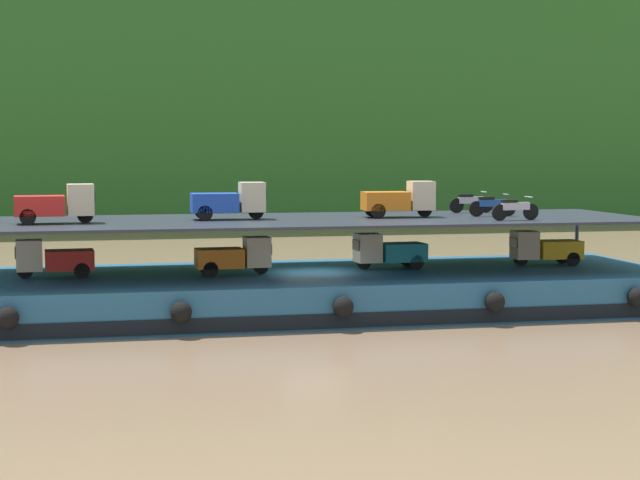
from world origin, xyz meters
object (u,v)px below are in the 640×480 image
mini_truck_lower_stern (53,259)px  motorcycle_upper_port (515,209)px  mini_truck_upper_mid (230,201)px  motorcycle_upper_stbd (471,202)px  mini_truck_upper_fore (400,199)px  mini_truck_lower_mid (388,251)px  mini_truck_lower_fore (545,248)px  motorcycle_upper_centre (492,205)px  mini_truck_lower_aft (235,256)px  cargo_barge (314,292)px  mini_truck_upper_stern (56,204)px

mini_truck_lower_stern → motorcycle_upper_port: bearing=-9.2°
mini_truck_upper_mid → motorcycle_upper_stbd: size_ratio=1.45×
mini_truck_lower_stern → mini_truck_upper_fore: (12.90, -0.10, 2.00)m
mini_truck_lower_mid → mini_truck_upper_fore: mini_truck_upper_fore is taller
mini_truck_lower_fore → mini_truck_upper_fore: bearing=-179.2°
mini_truck_lower_mid → motorcycle_upper_centre: motorcycle_upper_centre is taller
mini_truck_lower_aft → mini_truck_upper_fore: (6.43, 0.42, 2.00)m
motorcycle_upper_port → mini_truck_upper_fore: bearing=144.6°
cargo_barge → mini_truck_lower_mid: size_ratio=9.68×
motorcycle_upper_centre → motorcycle_upper_stbd: bearing=89.2°
mini_truck_upper_mid → mini_truck_lower_mid: bearing=1.5°
cargo_barge → mini_truck_upper_stern: (-9.35, -0.52, 3.44)m
mini_truck_upper_stern → motorcycle_upper_stbd: 16.71m
mini_truck_lower_aft → mini_truck_lower_fore: 12.47m
mini_truck_lower_mid → mini_truck_lower_fore: 6.40m
mini_truck_lower_mid → cargo_barge: bearing=-171.3°
mini_truck_lower_fore → mini_truck_upper_stern: (-18.77, -0.81, 2.00)m
cargo_barge → mini_truck_lower_fore: size_ratio=9.68×
mini_truck_lower_fore → motorcycle_upper_stbd: (-2.32, 2.14, 1.74)m
mini_truck_upper_fore → mini_truck_upper_mid: bearing=179.1°
mini_truck_upper_fore → motorcycle_upper_centre: 3.69m
mini_truck_lower_aft → mini_truck_upper_mid: size_ratio=1.01×
cargo_barge → mini_truck_lower_aft: 3.38m
mini_truck_upper_fore → mini_truck_lower_stern: bearing=179.6°
mini_truck_lower_mid → motorcycle_upper_port: motorcycle_upper_port is taller
mini_truck_upper_fore → motorcycle_upper_centre: (3.68, -0.17, -0.26)m
motorcycle_upper_port → motorcycle_upper_centre: size_ratio=1.00×
mini_truck_upper_fore → mini_truck_lower_mid: bearing=144.7°
mini_truck_lower_stern → mini_truck_upper_fore: bearing=-0.4°
mini_truck_upper_fore → motorcycle_upper_stbd: bearing=30.9°
mini_truck_lower_mid → motorcycle_upper_port: (3.98, -2.83, 1.74)m
mini_truck_lower_aft → mini_truck_upper_stern: (-6.31, -0.30, 2.00)m
mini_truck_lower_aft → motorcycle_upper_stbd: motorcycle_upper_stbd is taller
mini_truck_upper_fore → cargo_barge: bearing=-176.5°
mini_truck_lower_aft → mini_truck_upper_mid: (-0.10, 0.53, 2.00)m
motorcycle_upper_centre → motorcycle_upper_stbd: (0.03, 2.40, 0.00)m
motorcycle_upper_port → motorcycle_upper_stbd: 4.80m
mini_truck_lower_stern → motorcycle_upper_centre: (16.58, -0.27, 1.74)m
mini_truck_upper_fore → motorcycle_upper_port: mini_truck_upper_fore is taller
mini_truck_lower_aft → mini_truck_lower_mid: bearing=6.4°
mini_truck_lower_fore → motorcycle_upper_port: (-2.41, -2.66, 1.74)m
mini_truck_lower_mid → motorcycle_upper_centre: (4.05, -0.43, 1.74)m
motorcycle_upper_port → mini_truck_lower_mid: bearing=144.6°
mini_truck_upper_stern → motorcycle_upper_centre: size_ratio=1.47×
mini_truck_lower_aft → mini_truck_lower_mid: size_ratio=0.99×
cargo_barge → mini_truck_upper_mid: (-3.14, 0.31, 3.44)m
mini_truck_upper_fore → motorcycle_upper_port: 4.45m
mini_truck_upper_mid → motorcycle_upper_port: 10.50m
cargo_barge → mini_truck_upper_stern: 9.98m
mini_truck_lower_aft → motorcycle_upper_centre: size_ratio=1.46×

